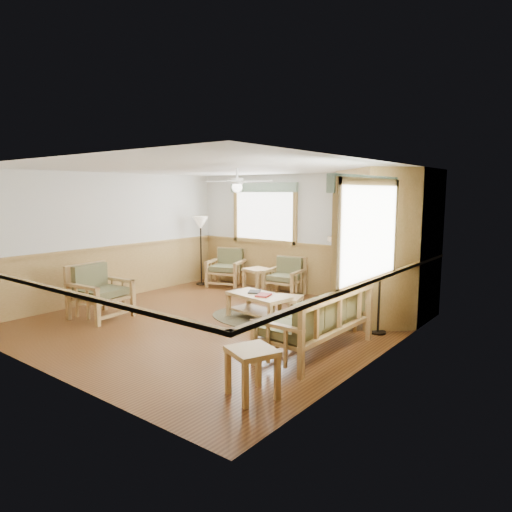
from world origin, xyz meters
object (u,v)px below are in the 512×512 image
Objects in this scene: coffee_table at (258,307)px; end_table_sofa at (252,373)px; end_table_chairs at (258,281)px; floor_lamp_left at (201,251)px; sofa at (316,321)px; floor_lamp_right at (380,282)px; armchair_back_right at (285,277)px; armchair_left at (101,292)px; armchair_back_left at (227,268)px; footstool at (287,308)px.

end_table_sofa reaches higher than coffee_table.
floor_lamp_left is at bearing 179.59° from end_table_chairs.
sofa is 1.48m from floor_lamp_right.
sofa reaches higher than armchair_back_right.
sofa reaches higher than coffee_table.
armchair_left reaches higher than end_table_chairs.
armchair_back_left is 1.74m from armchair_back_right.
sofa is at bearing -27.48° from floor_lamp_left.
floor_lamp_right is (5.10, -1.08, -0.00)m from floor_lamp_left.
coffee_table is 2.20m from floor_lamp_right.
floor_lamp_left is at bearing 178.53° from armchair_back_right.
end_table_sofa is 0.33× the size of floor_lamp_right.
floor_lamp_left is (-3.06, 1.64, 0.62)m from coffee_table.
end_table_chairs is 0.34× the size of floor_lamp_left.
floor_lamp_left is at bearing 139.62° from end_table_sofa.
end_table_chairs is (-1.28, 1.63, 0.06)m from coffee_table.
footstool is at bearing -20.97° from floor_lamp_left.
armchair_left is 0.58× the size of floor_lamp_right.
footstool is 0.29× the size of floor_lamp_left.
coffee_table is at bearing -76.96° from armchair_back_right.
coffee_table is (-1.68, 0.82, -0.22)m from sofa.
sofa is at bearing 95.98° from end_table_sofa.
armchair_back_left is at bearing 150.86° from footstool.
armchair_back_left is 0.92× the size of armchair_left.
floor_lamp_right is (2.04, 0.56, 0.62)m from coffee_table.
armchair_left is at bearing 168.51° from end_table_sofa.
armchair_back_right is at bearing -137.53° from sofa.
armchair_left is at bearing -144.15° from footstool.
coffee_table is at bearing -164.54° from floor_lamp_right.
floor_lamp_right is (4.39, 2.25, 0.36)m from armchair_left.
armchair_back_right is 0.72× the size of coffee_table.
floor_lamp_left is at bearing 160.78° from coffee_table.
floor_lamp_left is at bearing 159.03° from footstool.
floor_lamp_left reaches higher than footstool.
floor_lamp_left is at bearing -174.52° from armchair_back_left.
coffee_table reaches higher than footstool.
end_table_chairs is 1.05× the size of end_table_sofa.
coffee_table is 3.53m from floor_lamp_left.
armchair_back_left is at bearing 134.11° from end_table_sofa.
end_table_sofa is 1.15× the size of footstool.
footstool is at bearing 116.88° from end_table_sofa.
armchair_left is at bearing -106.99° from armchair_back_left.
floor_lamp_left reaches higher than coffee_table.
end_table_chairs is (1.07, 3.31, -0.20)m from armchair_left.
armchair_back_right is (-2.40, 2.72, -0.03)m from sofa.
armchair_back_left is 0.77m from floor_lamp_left.
coffee_table is at bearing -56.59° from armchair_back_left.
sofa is at bearing -83.25° from armchair_left.
armchair_back_left reaches higher than end_table_chairs.
armchair_back_left is 3.12m from coffee_table.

